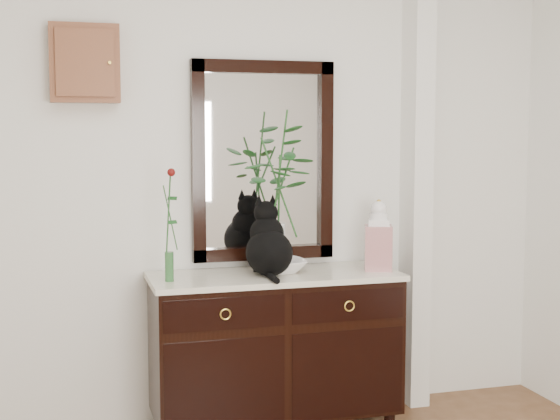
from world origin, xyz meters
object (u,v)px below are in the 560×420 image
object	(u,v)px
cat	(269,238)
lotus_bowl	(279,266)
ginger_jar	(378,235)
sideboard	(275,342)

from	to	relation	value
cat	lotus_bowl	size ratio (longest dim) A/B	1.39
ginger_jar	sideboard	bearing A→B (deg)	174.65
lotus_bowl	ginger_jar	bearing A→B (deg)	-8.51
lotus_bowl	ginger_jar	xyz separation A→B (m)	(0.54, -0.08, 0.16)
sideboard	lotus_bowl	world-z (taller)	lotus_bowl
lotus_bowl	cat	bearing A→B (deg)	-140.80
sideboard	ginger_jar	bearing A→B (deg)	-5.35
sideboard	lotus_bowl	size ratio (longest dim) A/B	4.65
cat	ginger_jar	world-z (taller)	cat
sideboard	cat	xyz separation A→B (m)	(-0.04, -0.03, 0.57)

